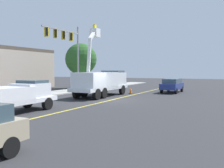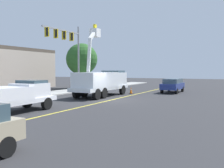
{
  "view_description": "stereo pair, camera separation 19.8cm",
  "coord_description": "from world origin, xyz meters",
  "px_view_note": "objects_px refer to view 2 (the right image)",
  "views": [
    {
      "loc": [
        -20.75,
        -9.86,
        2.78
      ],
      "look_at": [
        1.23,
        0.51,
        1.4
      ],
      "focal_mm": 40.33,
      "sensor_mm": 36.0,
      "label": 1
    },
    {
      "loc": [
        -20.66,
        -10.04,
        2.78
      ],
      "look_at": [
        1.23,
        0.51,
        1.4
      ],
      "focal_mm": 40.33,
      "sensor_mm": 36.0,
      "label": 2
    }
  ],
  "objects_px": {
    "passing_minivan": "(173,85)",
    "traffic_signal_mast": "(68,44)",
    "traffic_cone_leading": "(4,114)",
    "utility_bucket_truck": "(102,81)",
    "service_pickup_truck": "(15,95)",
    "traffic_cone_mid_front": "(131,90)"
  },
  "relations": [
    {
      "from": "passing_minivan",
      "to": "traffic_cone_mid_front",
      "type": "relative_size",
      "value": 6.03
    },
    {
      "from": "traffic_cone_mid_front",
      "to": "service_pickup_truck",
      "type": "bearing_deg",
      "value": 172.3
    },
    {
      "from": "utility_bucket_truck",
      "to": "traffic_signal_mast",
      "type": "distance_m",
      "value": 7.05
    },
    {
      "from": "service_pickup_truck",
      "to": "utility_bucket_truck",
      "type": "bearing_deg",
      "value": -1.46
    },
    {
      "from": "passing_minivan",
      "to": "traffic_signal_mast",
      "type": "bearing_deg",
      "value": 117.83
    },
    {
      "from": "utility_bucket_truck",
      "to": "traffic_signal_mast",
      "type": "xyz_separation_m",
      "value": [
        1.61,
        5.4,
        4.23
      ]
    },
    {
      "from": "traffic_cone_leading",
      "to": "traffic_signal_mast",
      "type": "bearing_deg",
      "value": 23.62
    },
    {
      "from": "traffic_cone_leading",
      "to": "traffic_cone_mid_front",
      "type": "xyz_separation_m",
      "value": [
        17.55,
        -0.5,
        0.03
      ]
    },
    {
      "from": "traffic_cone_leading",
      "to": "traffic_signal_mast",
      "type": "xyz_separation_m",
      "value": [
        15.27,
        6.68,
        5.49
      ]
    },
    {
      "from": "service_pickup_truck",
      "to": "traffic_cone_leading",
      "type": "bearing_deg",
      "value": -145.79
    },
    {
      "from": "traffic_signal_mast",
      "to": "passing_minivan",
      "type": "bearing_deg",
      "value": -62.17
    },
    {
      "from": "traffic_cone_leading",
      "to": "traffic_signal_mast",
      "type": "height_order",
      "value": "traffic_signal_mast"
    },
    {
      "from": "passing_minivan",
      "to": "traffic_cone_leading",
      "type": "bearing_deg",
      "value": 167.93
    },
    {
      "from": "utility_bucket_truck",
      "to": "service_pickup_truck",
      "type": "xyz_separation_m",
      "value": [
        -11.36,
        0.29,
        -0.51
      ]
    },
    {
      "from": "traffic_signal_mast",
      "to": "utility_bucket_truck",
      "type": "bearing_deg",
      "value": -106.64
    },
    {
      "from": "traffic_cone_leading",
      "to": "service_pickup_truck",
      "type": "bearing_deg",
      "value": 34.21
    },
    {
      "from": "utility_bucket_truck",
      "to": "passing_minivan",
      "type": "relative_size",
      "value": 1.7
    },
    {
      "from": "service_pickup_truck",
      "to": "passing_minivan",
      "type": "height_order",
      "value": "service_pickup_truck"
    },
    {
      "from": "service_pickup_truck",
      "to": "traffic_cone_leading",
      "type": "distance_m",
      "value": 2.88
    },
    {
      "from": "service_pickup_truck",
      "to": "traffic_signal_mast",
      "type": "xyz_separation_m",
      "value": [
        12.97,
        5.12,
        4.74
      ]
    },
    {
      "from": "service_pickup_truck",
      "to": "traffic_cone_mid_front",
      "type": "xyz_separation_m",
      "value": [
        15.26,
        -2.06,
        -0.72
      ]
    },
    {
      "from": "traffic_cone_mid_front",
      "to": "traffic_signal_mast",
      "type": "bearing_deg",
      "value": 107.65
    }
  ]
}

